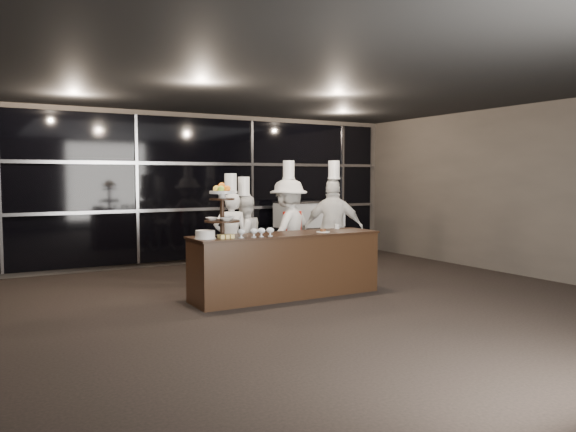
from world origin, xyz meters
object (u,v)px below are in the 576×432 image
chef_b (244,238)px  chef_d (334,229)px  display_stand (222,206)px  buffet_counter (286,265)px  layer_cake (205,235)px  chef_a (231,238)px  chef_c (289,229)px  display_case (309,227)px

chef_b → chef_d: bearing=-18.3°
display_stand → buffet_counter: bearing=0.0°
layer_cake → chef_a: bearing=52.1°
display_stand → layer_cake: bearing=-169.4°
chef_a → chef_c: size_ratio=0.89×
display_stand → layer_cake: (-0.27, -0.05, -0.37)m
buffet_counter → chef_c: (0.65, 1.06, 0.40)m
chef_a → chef_d: size_ratio=0.89×
display_stand → chef_c: bearing=32.8°
chef_c → chef_d: (0.70, -0.31, 0.01)m
display_stand → chef_d: (2.34, 0.76, -0.47)m
buffet_counter → chef_b: size_ratio=1.63×
layer_cake → chef_d: size_ratio=0.15×
display_stand → chef_c: chef_c is taller
display_stand → chef_d: 2.51m
chef_d → layer_cake: bearing=-162.8°
buffet_counter → chef_d: size_ratio=1.41×
display_stand → chef_a: bearing=60.7°
buffet_counter → display_stand: (-1.00, -0.00, 0.87)m
chef_d → chef_b: bearing=161.7°
chef_a → chef_c: (1.06, 0.01, 0.08)m
layer_cake → display_case: display_case is taller
chef_c → display_case: bearing=50.0°
display_stand → chef_a: chef_a is taller
chef_d → display_case: bearing=68.4°
buffet_counter → chef_a: chef_a is taller
display_case → chef_a: bearing=-144.6°
chef_b → chef_a: bearing=-149.8°
layer_cake → chef_b: chef_b is taller
layer_cake → chef_b: size_ratio=0.17×
layer_cake → chef_c: bearing=30.2°
chef_b → layer_cake: bearing=-132.3°
chef_d → display_stand: bearing=-162.1°
chef_d → chef_c: bearing=156.3°
chef_b → chef_c: size_ratio=0.87×
display_case → buffet_counter: bearing=-127.1°
chef_a → chef_d: bearing=-9.5°
buffet_counter → chef_c: 1.30m
chef_b → buffet_counter: bearing=-85.5°
chef_b → chef_c: 0.77m
buffet_counter → chef_d: chef_d is taller
chef_a → layer_cake: bearing=-127.9°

